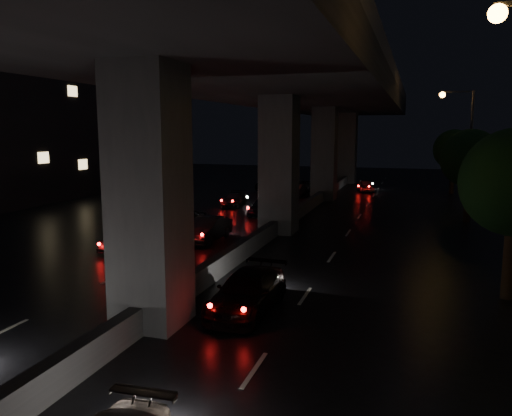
% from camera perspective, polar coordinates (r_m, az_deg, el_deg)
% --- Properties ---
extents(ground, '(120.00, 120.00, 0.00)m').
position_cam_1_polar(ground, '(25.23, -0.39, -4.93)').
color(ground, black).
rests_on(ground, ground).
extents(viaduct, '(12.00, 80.00, 10.50)m').
position_cam_1_polar(viaduct, '(29.38, 2.72, 13.39)').
color(viaduct, '#37373A').
rests_on(viaduct, ground).
extents(median_barrier, '(0.45, 70.00, 0.85)m').
position_cam_1_polar(median_barrier, '(29.82, 2.61, -1.95)').
color(median_barrier, '#37373A').
rests_on(median_barrier, ground).
extents(building_left, '(12.00, 24.00, 11.00)m').
position_cam_1_polar(building_left, '(51.64, -24.56, 7.49)').
color(building_left, black).
rests_on(building_left, ground).
extents(tree_c, '(3.80, 3.80, 6.12)m').
position_cam_1_polar(tree_c, '(35.47, 23.30, 5.20)').
color(tree_c, black).
rests_on(tree_c, ground).
extents(tree_d, '(3.80, 3.80, 6.12)m').
position_cam_1_polar(tree_d, '(51.41, 21.67, 6.21)').
color(tree_d, black).
rests_on(tree_d, ground).
extents(streetlight_far, '(2.52, 0.44, 9.00)m').
position_cam_1_polar(streetlight_far, '(41.40, 22.62, 7.69)').
color(streetlight_far, '#2D2D33').
rests_on(streetlight_far, ground).
extents(car_3, '(1.92, 4.51, 1.30)m').
position_cam_1_polar(car_3, '(16.97, -0.97, -9.57)').
color(car_3, black).
rests_on(car_3, ground).
extents(car_4, '(1.20, 3.24, 1.06)m').
position_cam_1_polar(car_4, '(26.14, -14.71, -3.55)').
color(car_4, black).
rests_on(car_4, ground).
extents(car_5, '(1.48, 4.00, 1.31)m').
position_cam_1_polar(car_5, '(27.48, -5.56, -2.43)').
color(car_5, black).
rests_on(car_5, ground).
extents(car_6, '(2.28, 3.81, 1.21)m').
position_cam_1_polar(car_6, '(30.82, -8.44, -1.34)').
color(car_6, black).
rests_on(car_6, ground).
extents(car_7, '(2.01, 3.97, 1.11)m').
position_cam_1_polar(car_7, '(40.00, -2.48, 1.00)').
color(car_7, black).
rests_on(car_7, ground).
extents(car_8, '(1.58, 3.91, 1.33)m').
position_cam_1_polar(car_8, '(35.66, 0.94, 0.23)').
color(car_8, black).
rests_on(car_8, ground).
extents(car_9, '(1.24, 3.47, 1.14)m').
position_cam_1_polar(car_9, '(45.85, 4.54, 2.01)').
color(car_9, '#4D4742').
rests_on(car_9, ground).
extents(car_10, '(2.37, 4.31, 1.14)m').
position_cam_1_polar(car_10, '(48.90, 5.39, 2.43)').
color(car_10, black).
rests_on(car_10, ground).
extents(car_11, '(3.17, 5.11, 1.32)m').
position_cam_1_polar(car_11, '(50.41, 1.96, 2.75)').
color(car_11, black).
rests_on(car_11, ground).
extents(car_12, '(2.22, 3.72, 1.19)m').
position_cam_1_polar(car_12, '(50.90, 12.41, 2.53)').
color(car_12, slate).
rests_on(car_12, ground).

